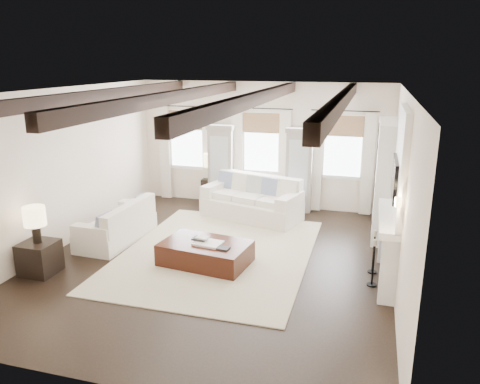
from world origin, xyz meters
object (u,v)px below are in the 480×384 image
(ottoman, at_px, (206,253))
(side_table_back, at_px, (212,191))
(side_table_front, at_px, (40,258))
(sofa_left, at_px, (119,226))
(sofa_back, at_px, (253,201))

(ottoman, height_order, side_table_back, side_table_back)
(side_table_front, bearing_deg, sofa_left, 72.56)
(side_table_back, bearing_deg, sofa_back, -32.38)
(ottoman, bearing_deg, sofa_left, 171.65)
(sofa_back, xyz_separation_m, sofa_left, (-2.35, -2.27, -0.08))
(ottoman, xyz_separation_m, side_table_front, (-2.73, -1.19, 0.08))
(ottoman, bearing_deg, sofa_back, 93.71)
(sofa_back, distance_m, ottoman, 2.89)
(sofa_back, relative_size, sofa_left, 1.29)
(sofa_left, relative_size, side_table_back, 2.98)
(sofa_left, bearing_deg, side_table_front, -107.44)
(sofa_back, distance_m, side_table_back, 1.63)
(ottoman, distance_m, side_table_front, 2.98)
(sofa_left, height_order, side_table_front, sofa_left)
(sofa_back, height_order, ottoman, sofa_back)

